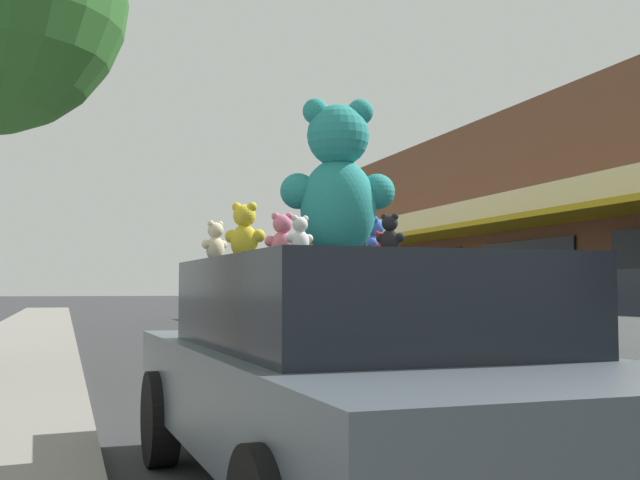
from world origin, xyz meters
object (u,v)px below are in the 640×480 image
(teddy_bear_pink, at_px, (282,238))
(teddy_bear_black, at_px, (390,235))
(plush_art_car, at_px, (356,371))
(parked_car_far_right, at_px, (473,318))
(teddy_bear_orange, at_px, (319,239))
(teddy_bear_cream, at_px, (215,242))
(teddy_bear_yellow, at_px, (244,232))
(teddy_bear_blue, at_px, (374,241))
(teddy_bear_red, at_px, (382,247))
(teddy_bear_white, at_px, (300,236))
(teddy_bear_giant, at_px, (338,181))

(teddy_bear_pink, relative_size, teddy_bear_black, 1.48)
(plush_art_car, height_order, parked_car_far_right, plush_art_car)
(teddy_bear_orange, height_order, teddy_bear_black, teddy_bear_orange)
(teddy_bear_cream, relative_size, teddy_bear_yellow, 0.74)
(teddy_bear_yellow, bearing_deg, teddy_bear_blue, -125.93)
(teddy_bear_red, bearing_deg, plush_art_car, 76.11)
(teddy_bear_white, relative_size, teddy_bear_red, 1.01)
(plush_art_car, distance_m, teddy_bear_white, 0.96)
(teddy_bear_orange, distance_m, teddy_bear_blue, 0.63)
(teddy_bear_pink, height_order, teddy_bear_black, teddy_bear_pink)
(teddy_bear_red, bearing_deg, teddy_bear_blue, -84.41)
(teddy_bear_giant, xyz_separation_m, parked_car_far_right, (5.20, 7.92, -1.15))
(teddy_bear_white, xyz_separation_m, teddy_bear_yellow, (-0.11, 0.91, 0.08))
(teddy_bear_white, distance_m, teddy_bear_red, 1.29)
(teddy_bear_yellow, xyz_separation_m, teddy_bear_blue, (1.09, 0.45, -0.01))
(teddy_bear_black, bearing_deg, parked_car_far_right, -73.34)
(teddy_bear_white, bearing_deg, teddy_bear_giant, -143.22)
(teddy_bear_cream, distance_m, teddy_bear_black, 1.54)
(teddy_bear_orange, xyz_separation_m, teddy_bear_yellow, (-0.54, -0.12, 0.02))
(teddy_bear_pink, bearing_deg, teddy_bear_orange, 168.47)
(teddy_bear_black, height_order, parked_car_far_right, teddy_bear_black)
(teddy_bear_black, bearing_deg, teddy_bear_giant, -20.67)
(teddy_bear_yellow, distance_m, teddy_bear_pink, 0.39)
(teddy_bear_orange, bearing_deg, teddy_bear_white, 61.91)
(teddy_bear_orange, distance_m, parked_car_far_right, 8.84)
(teddy_bear_red, distance_m, teddy_bear_blue, 0.43)
(parked_car_far_right, bearing_deg, teddy_bear_blue, -123.54)
(teddy_bear_orange, bearing_deg, plush_art_car, 85.72)
(teddy_bear_yellow, bearing_deg, teddy_bear_cream, -36.13)
(plush_art_car, relative_size, parked_car_far_right, 1.06)
(teddy_bear_orange, relative_size, teddy_bear_red, 1.52)
(teddy_bear_giant, height_order, teddy_bear_cream, teddy_bear_giant)
(plush_art_car, distance_m, teddy_bear_blue, 1.44)
(teddy_bear_orange, height_order, teddy_bear_blue, teddy_bear_blue)
(teddy_bear_black, xyz_separation_m, parked_car_far_right, (5.03, 8.33, -0.80))
(teddy_bear_white, distance_m, teddy_bear_black, 0.50)
(teddy_bear_white, bearing_deg, plush_art_car, -149.21)
(teddy_bear_yellow, xyz_separation_m, teddy_bear_black, (0.59, -1.04, -0.07))
(teddy_bear_black, bearing_deg, teddy_bear_yellow, -12.49)
(teddy_bear_white, xyz_separation_m, parked_car_far_right, (5.52, 8.21, -0.79))
(plush_art_car, relative_size, teddy_bear_giant, 4.93)
(plush_art_car, bearing_deg, teddy_bear_yellow, 131.56)
(teddy_bear_pink, distance_m, parked_car_far_right, 8.88)
(teddy_bear_orange, bearing_deg, teddy_bear_giant, 75.93)
(teddy_bear_cream, distance_m, teddy_bear_red, 1.15)
(teddy_bear_cream, relative_size, teddy_bear_black, 1.21)
(parked_car_far_right, bearing_deg, teddy_bear_giant, -123.25)
(teddy_bear_white, height_order, teddy_bear_black, teddy_bear_black)
(teddy_bear_cream, distance_m, teddy_bear_orange, 0.71)
(teddy_bear_pink, bearing_deg, teddy_bear_cream, 1.54)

